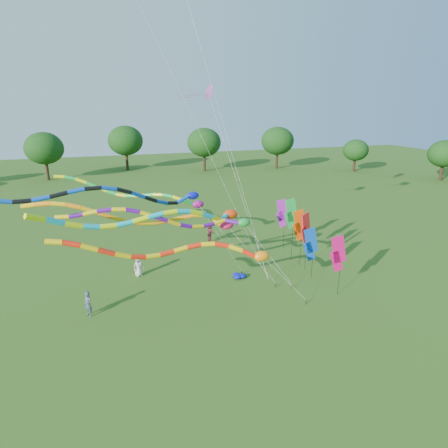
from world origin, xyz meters
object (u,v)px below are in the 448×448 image
object	(u,v)px
tube_kite_orange	(156,218)
person_b	(88,304)
person_c	(211,233)
blue_nylon_heap	(239,278)
tube_kite_red	(191,252)
person_a	(138,266)

from	to	relation	value
tube_kite_orange	person_b	size ratio (longest dim) A/B	9.42
person_c	blue_nylon_heap	bearing A→B (deg)	174.83
tube_kite_orange	person_c	bearing A→B (deg)	64.57
blue_nylon_heap	person_b	size ratio (longest dim) A/B	0.86
tube_kite_red	blue_nylon_heap	world-z (taller)	tube_kite_red
blue_nylon_heap	person_c	distance (m)	8.18
blue_nylon_heap	person_c	world-z (taller)	person_c
blue_nylon_heap	tube_kite_orange	bearing A→B (deg)	-173.22
blue_nylon_heap	person_c	xyz separation A→B (m)	(0.33, 8.14, 0.70)
tube_kite_red	person_b	size ratio (longest dim) A/B	8.92
blue_nylon_heap	person_c	bearing A→B (deg)	87.65
tube_kite_red	tube_kite_orange	size ratio (longest dim) A/B	0.95
blue_nylon_heap	person_b	world-z (taller)	person_b
person_b	person_c	size ratio (longest dim) A/B	0.88
tube_kite_orange	person_b	bearing A→B (deg)	-158.42
tube_kite_red	blue_nylon_heap	xyz separation A→B (m)	(4.31, 3.98, -4.05)
person_a	person_b	bearing A→B (deg)	-143.79
blue_nylon_heap	tube_kite_red	bearing A→B (deg)	-137.27
tube_kite_orange	blue_nylon_heap	xyz separation A→B (m)	(5.67, 0.67, -5.19)
tube_kite_red	person_b	world-z (taller)	tube_kite_red
tube_kite_red	tube_kite_orange	distance (m)	3.75
tube_kite_red	person_a	size ratio (longest dim) A/B	9.10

